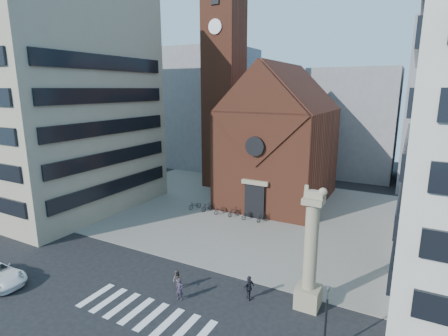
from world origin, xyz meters
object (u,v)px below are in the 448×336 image
at_px(traffic_light, 326,319).
at_px(pedestrian_0, 180,289).
at_px(lion_column, 310,261).
at_px(pedestrian_1, 177,280).
at_px(pedestrian_2, 249,288).
at_px(scooter_0, 195,205).

xyz_separation_m(traffic_light, pedestrian_0, (-10.25, 0.44, -1.46)).
distance_m(lion_column, traffic_light, 4.62).
xyz_separation_m(lion_column, pedestrian_0, (-8.26, -3.56, -2.63)).
bearing_deg(traffic_light, pedestrian_1, 172.57).
relative_size(pedestrian_2, scooter_0, 1.00).
relative_size(traffic_light, scooter_0, 2.36).
relative_size(lion_column, traffic_light, 2.02).
bearing_deg(pedestrian_0, pedestrian_1, 129.36).
bearing_deg(lion_column, traffic_light, -63.54).
xyz_separation_m(lion_column, scooter_0, (-17.75, 13.13, -2.93)).
xyz_separation_m(pedestrian_1, pedestrian_2, (5.25, 1.37, 0.15)).
bearing_deg(pedestrian_1, pedestrian_2, 35.98).
height_order(lion_column, pedestrian_2, lion_column).
relative_size(lion_column, pedestrian_0, 5.27).
xyz_separation_m(pedestrian_2, scooter_0, (-13.79, 14.30, -0.38)).
distance_m(traffic_light, scooter_0, 26.20).
height_order(traffic_light, pedestrian_2, traffic_light).
bearing_deg(traffic_light, pedestrian_2, 154.54).
height_order(lion_column, traffic_light, lion_column).
xyz_separation_m(traffic_light, scooter_0, (-19.74, 17.13, -1.76)).
distance_m(traffic_light, pedestrian_2, 6.73).
bearing_deg(traffic_light, scooter_0, 139.06).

